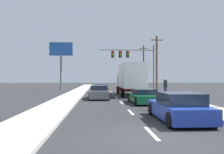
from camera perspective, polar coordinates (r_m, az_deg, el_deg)
name	(u,v)px	position (r m, az deg, el deg)	size (l,w,h in m)	color
ground_plane	(111,92)	(32.60, -0.29, -3.83)	(140.00, 140.00, 0.00)	#2B2B2D
sidewalk_right	(151,94)	(28.35, 9.95, -4.20)	(2.38, 80.00, 0.14)	#B2AFA8
sidewalk_left	(75,94)	(27.70, -9.54, -4.29)	(2.38, 80.00, 0.14)	#B2AFA8
lane_markings	(113,94)	(28.02, 0.26, -4.38)	(0.14, 52.00, 0.01)	silver
car_orange	(101,89)	(28.80, -2.78, -3.13)	(1.94, 4.63, 1.24)	orange
car_gray	(99,92)	(21.74, -3.31, -3.96)	(1.91, 4.69, 1.30)	slate
box_truck	(130,77)	(25.67, 4.66, -0.12)	(2.53, 8.47, 3.61)	white
car_green	(143,96)	(17.98, 8.01, -4.93)	(1.98, 4.59, 1.14)	#196B38
car_blue	(178,108)	(10.93, 16.58, -7.50)	(2.02, 4.38, 1.32)	#1E389E
traffic_signal_mast	(129,57)	(33.19, 4.44, 5.09)	(8.12, 0.69, 6.94)	#595B56
utility_pole_mid	(157,63)	(32.69, 11.34, 3.52)	(1.80, 0.28, 8.08)	brown
utility_pole_far	(144,66)	(44.11, 8.06, 2.72)	(1.80, 0.28, 8.41)	brown
roadside_billboard	(61,56)	(38.24, -12.89, 5.19)	(3.84, 0.36, 7.99)	slate
pedestrian_near_corner	(165,87)	(23.44, 13.48, -2.51)	(0.38, 0.38, 1.88)	#1E233F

